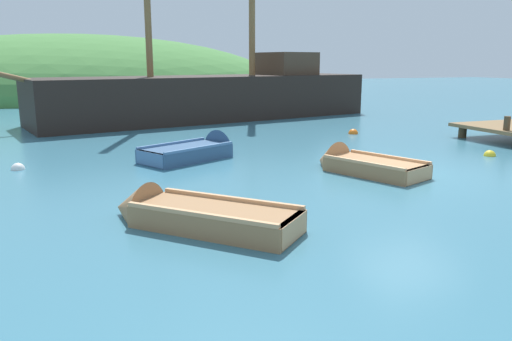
{
  "coord_description": "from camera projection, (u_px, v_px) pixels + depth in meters",
  "views": [
    {
      "loc": [
        -7.69,
        -9.68,
        2.65
      ],
      "look_at": [
        -3.65,
        0.85,
        0.21
      ],
      "focal_mm": 35.36,
      "sensor_mm": 36.0,
      "label": 1
    }
  ],
  "objects": [
    {
      "name": "buoy_yellow",
      "position": [
        490.0,
        156.0,
        14.46
      ],
      "size": [
        0.33,
        0.33,
        0.33
      ],
      "primitive_type": "sphere",
      "color": "yellow",
      "rests_on": "ground"
    },
    {
      "name": "buoy_orange",
      "position": [
        353.0,
        134.0,
        18.88
      ],
      "size": [
        0.37,
        0.37,
        0.37
      ],
      "primitive_type": "sphere",
      "color": "orange",
      "rests_on": "ground"
    },
    {
      "name": "rowboat_outer_left",
      "position": [
        189.0,
        218.0,
        8.32
      ],
      "size": [
        3.08,
        3.19,
        1.03
      ],
      "rotation": [
        0.0,
        0.0,
        2.32
      ],
      "color": "#9E7047",
      "rests_on": "ground"
    },
    {
      "name": "rowboat_outer_right",
      "position": [
        359.0,
        167.0,
        12.4
      ],
      "size": [
        2.11,
        3.12,
        1.1
      ],
      "rotation": [
        0.0,
        0.0,
        1.94
      ],
      "color": "#9E7047",
      "rests_on": "ground"
    },
    {
      "name": "sailing_ship",
      "position": [
        212.0,
        103.0,
        23.59
      ],
      "size": [
        18.49,
        7.0,
        12.31
      ],
      "rotation": [
        0.0,
        0.0,
        3.35
      ],
      "color": "black",
      "rests_on": "ground"
    },
    {
      "name": "rowboat_portside",
      "position": [
        200.0,
        153.0,
        14.17
      ],
      "size": [
        3.26,
        2.47,
        1.17
      ],
      "rotation": [
        0.0,
        0.0,
        0.48
      ],
      "color": "#335175",
      "rests_on": "ground"
    },
    {
      "name": "buoy_white",
      "position": [
        18.0,
        170.0,
        12.63
      ],
      "size": [
        0.34,
        0.34,
        0.34
      ],
      "primitive_type": "sphere",
      "color": "white",
      "rests_on": "ground"
    },
    {
      "name": "ground_plane",
      "position": [
        410.0,
        174.0,
        12.09
      ],
      "size": [
        120.0,
        120.0,
        0.0
      ],
      "primitive_type": "plane",
      "color": "teal"
    },
    {
      "name": "shore_hill",
      "position": [
        77.0,
        94.0,
        41.66
      ],
      "size": [
        36.23,
        25.32,
        9.65
      ],
      "primitive_type": "ellipsoid",
      "color": "#477F3D",
      "rests_on": "ground"
    }
  ]
}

